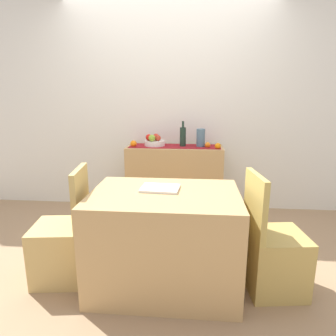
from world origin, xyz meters
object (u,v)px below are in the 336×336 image
at_px(fruit_bowl, 155,143).
at_px(wine_bottle, 183,137).
at_px(dining_table, 165,239).
at_px(chair_by_corner, 273,257).
at_px(open_book, 160,188).
at_px(sideboard_console, 175,180).
at_px(chair_near_window, 63,247).
at_px(ceramic_vase, 201,138).

relative_size(fruit_bowl, wine_bottle, 0.80).
distance_m(dining_table, chair_by_corner, 0.81).
bearing_deg(open_book, sideboard_console, 93.14).
relative_size(wine_bottle, chair_near_window, 0.33).
xyz_separation_m(wine_bottle, dining_table, (-0.07, -1.46, -0.58)).
relative_size(sideboard_console, fruit_bowl, 4.72).
bearing_deg(chair_by_corner, fruit_bowl, 126.28).
relative_size(dining_table, open_book, 3.87).
xyz_separation_m(ceramic_vase, open_book, (-0.32, -1.39, -0.18)).
xyz_separation_m(wine_bottle, chair_by_corner, (0.74, -1.46, -0.68)).
height_order(sideboard_console, dining_table, sideboard_console).
relative_size(sideboard_console, wine_bottle, 3.77).
xyz_separation_m(dining_table, open_book, (-0.04, 0.07, 0.38)).
bearing_deg(dining_table, chair_near_window, 179.85).
relative_size(ceramic_vase, dining_table, 0.19).
bearing_deg(wine_bottle, dining_table, -92.70).
distance_m(fruit_bowl, wine_bottle, 0.34).
xyz_separation_m(sideboard_console, fruit_bowl, (-0.24, 0.00, 0.45)).
bearing_deg(chair_by_corner, dining_table, 179.85).
bearing_deg(fruit_bowl, sideboard_console, 0.00).
bearing_deg(wine_bottle, ceramic_vase, 0.00).
xyz_separation_m(ceramic_vase, dining_table, (-0.28, -1.46, -0.56)).
bearing_deg(ceramic_vase, chair_near_window, -126.65).
bearing_deg(open_book, chair_near_window, -170.89).
distance_m(wine_bottle, chair_near_window, 1.83).
relative_size(fruit_bowl, chair_by_corner, 0.27).
bearing_deg(fruit_bowl, dining_table, -79.67).
xyz_separation_m(dining_table, chair_by_corner, (0.81, -0.00, -0.10)).
height_order(fruit_bowl, chair_near_window, chair_near_window).
distance_m(sideboard_console, fruit_bowl, 0.51).
height_order(fruit_bowl, ceramic_vase, ceramic_vase).
relative_size(ceramic_vase, open_book, 0.75).
xyz_separation_m(chair_near_window, chair_by_corner, (1.61, -0.00, 0.00)).
bearing_deg(ceramic_vase, sideboard_console, 180.00).
relative_size(dining_table, chair_by_corner, 1.20).
bearing_deg(chair_near_window, wine_bottle, 59.00).
relative_size(ceramic_vase, chair_by_corner, 0.23).
bearing_deg(chair_near_window, fruit_bowl, 69.65).
bearing_deg(sideboard_console, open_book, -90.67).
distance_m(sideboard_console, open_book, 1.43).
height_order(wine_bottle, open_book, wine_bottle).
distance_m(fruit_bowl, chair_by_corner, 1.91).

